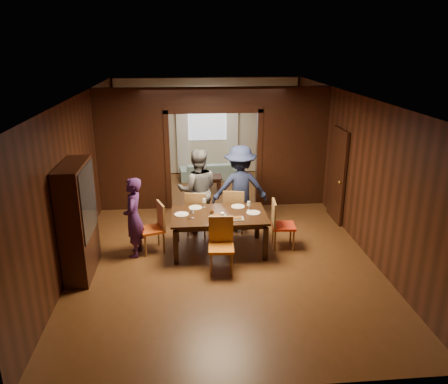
{
  "coord_description": "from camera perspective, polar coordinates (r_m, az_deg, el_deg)",
  "views": [
    {
      "loc": [
        -0.65,
        -8.56,
        3.9
      ],
      "look_at": [
        0.07,
        -0.4,
        1.05
      ],
      "focal_mm": 35.0,
      "sensor_mm": 36.0,
      "label": 1
    }
  ],
  "objects": [
    {
      "name": "ceiling",
      "position": [
        8.65,
        -0.73,
        12.53
      ],
      "size": [
        5.5,
        9.0,
        0.02
      ],
      "primitive_type": "cube",
      "color": "silver",
      "rests_on": "room_walls"
    },
    {
      "name": "plate_far_l",
      "position": [
        8.68,
        -3.74,
        -2.03
      ],
      "size": [
        0.27,
        0.27,
        0.01
      ],
      "primitive_type": "cylinder",
      "color": "silver",
      "rests_on": "dining_table"
    },
    {
      "name": "tumbler",
      "position": [
        8.07,
        -0.22,
        -3.19
      ],
      "size": [
        0.07,
        0.07,
        0.14
      ],
      "primitive_type": "cylinder",
      "color": "silver",
      "rests_on": "dining_table"
    },
    {
      "name": "plate_right",
      "position": [
        8.43,
        3.85,
        -2.71
      ],
      "size": [
        0.27,
        0.27,
        0.01
      ],
      "primitive_type": "cylinder",
      "color": "silver",
      "rests_on": "dining_table"
    },
    {
      "name": "wineglass_left",
      "position": [
        8.16,
        -4.21,
        -2.83
      ],
      "size": [
        0.08,
        0.08,
        0.18
      ],
      "primitive_type": null,
      "color": "silver",
      "rests_on": "dining_table"
    },
    {
      "name": "room_walls",
      "position": [
        10.74,
        -1.47,
        6.29
      ],
      "size": [
        5.52,
        9.01,
        2.9
      ],
      "color": "black",
      "rests_on": "floor"
    },
    {
      "name": "dining_table",
      "position": [
        8.51,
        -0.66,
        -5.27
      ],
      "size": [
        1.82,
        1.13,
        0.76
      ],
      "primitive_type": "cube",
      "color": "black",
      "rests_on": "floor"
    },
    {
      "name": "window_far",
      "position": [
        13.2,
        -2.21,
        9.57
      ],
      "size": [
        1.2,
        0.03,
        1.3
      ],
      "primitive_type": "cube",
      "color": "silver",
      "rests_on": "back_wall"
    },
    {
      "name": "person_grey",
      "position": [
        9.25,
        -3.44,
        0.21
      ],
      "size": [
        0.88,
        0.69,
        1.8
      ],
      "primitive_type": "imported",
      "rotation": [
        0.0,
        0.0,
        3.13
      ],
      "color": "#54555B",
      "rests_on": "floor"
    },
    {
      "name": "platter_b",
      "position": [
        8.13,
        1.53,
        -3.43
      ],
      "size": [
        0.3,
        0.2,
        0.04
      ],
      "primitive_type": "cube",
      "color": "gray",
      "rests_on": "dining_table"
    },
    {
      "name": "sofa",
      "position": [
        12.96,
        -1.94,
        2.81
      ],
      "size": [
        1.76,
        0.78,
        0.5
      ],
      "primitive_type": "imported",
      "rotation": [
        0.0,
        0.0,
        3.21
      ],
      "color": "#8EBABA",
      "rests_on": "floor"
    },
    {
      "name": "chair_left",
      "position": [
        8.55,
        -9.45,
        -4.66
      ],
      "size": [
        0.56,
        0.56,
        0.97
      ],
      "primitive_type": null,
      "rotation": [
        0.0,
        0.0,
        -1.23
      ],
      "color": "#C54A12",
      "rests_on": "floor"
    },
    {
      "name": "platter_a",
      "position": [
        8.22,
        -0.74,
        -3.15
      ],
      "size": [
        0.3,
        0.2,
        0.04
      ],
      "primitive_type": "cube",
      "color": "gray",
      "rests_on": "dining_table"
    },
    {
      "name": "hutch",
      "position": [
        7.86,
        -18.53,
        -3.52
      ],
      "size": [
        0.4,
        1.2,
        2.0
      ],
      "primitive_type": "cube",
      "color": "black",
      "rests_on": "floor"
    },
    {
      "name": "person_navy",
      "position": [
        9.31,
        2.12,
        0.52
      ],
      "size": [
        1.22,
        0.73,
        1.85
      ],
      "primitive_type": "imported",
      "rotation": [
        0.0,
        0.0,
        3.18
      ],
      "color": "#1C2446",
      "rests_on": "floor"
    },
    {
      "name": "plate_left",
      "position": [
        8.37,
        -5.57,
        -2.91
      ],
      "size": [
        0.27,
        0.27,
        0.01
      ],
      "primitive_type": "cylinder",
      "color": "white",
      "rests_on": "dining_table"
    },
    {
      "name": "curtain_right",
      "position": [
        13.31,
        1.08,
        7.69
      ],
      "size": [
        0.35,
        0.06,
        2.4
      ],
      "primitive_type": "cube",
      "color": "white",
      "rests_on": "back_wall"
    },
    {
      "name": "plate_near",
      "position": [
        8.05,
        -0.2,
        -3.73
      ],
      "size": [
        0.27,
        0.27,
        0.01
      ],
      "primitive_type": "cylinder",
      "color": "silver",
      "rests_on": "dining_table"
    },
    {
      "name": "door_right",
      "position": [
        10.08,
        14.6,
        2.11
      ],
      "size": [
        0.06,
        0.9,
        2.1
      ],
      "primitive_type": "cube",
      "color": "black",
      "rests_on": "floor"
    },
    {
      "name": "wineglass_right",
      "position": [
        8.53,
        3.25,
        -1.82
      ],
      "size": [
        0.08,
        0.08,
        0.18
      ],
      "primitive_type": null,
      "color": "silver",
      "rests_on": "dining_table"
    },
    {
      "name": "coffee_table",
      "position": [
        11.94,
        -2.21,
        1.1
      ],
      "size": [
        0.8,
        0.5,
        0.4
      ],
      "primitive_type": "cube",
      "color": "black",
      "rests_on": "floor"
    },
    {
      "name": "chair_right",
      "position": [
        8.67,
        7.79,
        -4.21
      ],
      "size": [
        0.47,
        0.47,
        0.97
      ],
      "primitive_type": null,
      "rotation": [
        0.0,
        0.0,
        1.49
      ],
      "color": "red",
      "rests_on": "floor"
    },
    {
      "name": "plate_far_r",
      "position": [
        8.72,
        1.83,
        -1.9
      ],
      "size": [
        0.27,
        0.27,
        0.01
      ],
      "primitive_type": "cylinder",
      "color": "silver",
      "rests_on": "dining_table"
    },
    {
      "name": "chair_far_l",
      "position": [
        9.21,
        -3.47,
        -2.62
      ],
      "size": [
        0.53,
        0.53,
        0.97
      ],
      "primitive_type": null,
      "rotation": [
        0.0,
        0.0,
        2.92
      ],
      "color": "#DE4314",
      "rests_on": "floor"
    },
    {
      "name": "person_purple",
      "position": [
        8.35,
        -11.73,
        -3.28
      ],
      "size": [
        0.4,
        0.58,
        1.54
      ],
      "primitive_type": "imported",
      "rotation": [
        0.0,
        0.0,
        -1.63
      ],
      "color": "#3C1B4F",
      "rests_on": "floor"
    },
    {
      "name": "curtain_left",
      "position": [
        13.23,
        -5.44,
        7.54
      ],
      "size": [
        0.35,
        0.06,
        2.4
      ],
      "primitive_type": "cube",
      "color": "white",
      "rests_on": "back_wall"
    },
    {
      "name": "condiment_jar",
      "position": [
        8.31,
        -1.57,
        -2.63
      ],
      "size": [
        0.08,
        0.08,
        0.11
      ],
      "primitive_type": null,
      "color": "#462810",
      "rests_on": "dining_table"
    },
    {
      "name": "chair_far_r",
      "position": [
        9.32,
        1.35,
        -2.33
      ],
      "size": [
        0.52,
        0.52,
        0.97
      ],
      "primitive_type": null,
      "rotation": [
        0.0,
        0.0,
        2.95
      ],
      "color": "red",
      "rests_on": "floor"
    },
    {
      "name": "wineglass_far",
      "position": [
        8.68,
        -2.6,
        -1.42
      ],
      "size": [
        0.08,
        0.08,
        0.18
      ],
      "primitive_type": null,
      "color": "silver",
      "rests_on": "dining_table"
    },
    {
      "name": "serving_bowl",
      "position": [
        8.46,
        0.02,
        -2.28
      ],
      "size": [
        0.36,
        0.36,
        0.09
      ],
      "primitive_type": "imported",
      "color": "black",
      "rests_on": "dining_table"
    },
    {
      "name": "floor",
      "position": [
        9.43,
        -0.66,
        -5.25
      ],
      "size": [
        9.0,
        9.0,
        0.0
      ],
      "primitive_type": "plane",
      "color": "#563518",
      "rests_on": "ground"
    },
    {
      "name": "chair_near",
      "position": [
        7.71,
        -0.37,
        -7.1
      ],
      "size": [
        0.47,
        0.47,
        0.97
      ],
      "primitive_type": null,
      "rotation": [
        0.0,
        0.0,
        -0.06
      ],
      "color": "orange",
      "rests_on": "floor"
    }
  ]
}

